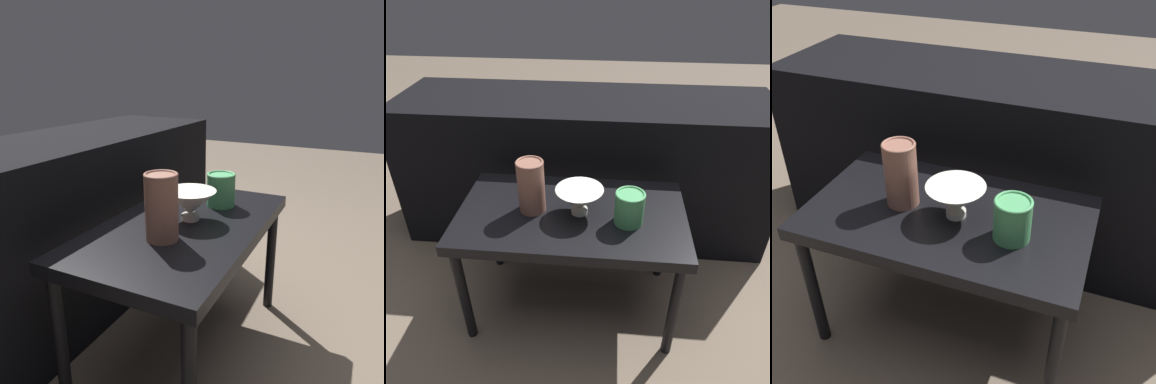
{
  "view_description": "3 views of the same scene",
  "coord_description": "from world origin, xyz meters",
  "views": [
    {
      "loc": [
        -0.98,
        -0.5,
        0.92
      ],
      "look_at": [
        0.03,
        -0.01,
        0.56
      ],
      "focal_mm": 35.0,
      "sensor_mm": 36.0,
      "label": 1
    },
    {
      "loc": [
        0.12,
        -1.06,
        1.26
      ],
      "look_at": [
        0.02,
        0.01,
        0.55
      ],
      "focal_mm": 35.0,
      "sensor_mm": 36.0,
      "label": 2
    },
    {
      "loc": [
        0.4,
        -0.94,
        1.23
      ],
      "look_at": [
        0.06,
        -0.02,
        0.57
      ],
      "focal_mm": 42.0,
      "sensor_mm": 36.0,
      "label": 3
    }
  ],
  "objects": [
    {
      "name": "table",
      "position": [
        0.0,
        0.0,
        0.42
      ],
      "size": [
        0.81,
        0.46,
        0.47
      ],
      "color": "black",
      "rests_on": "ground_plane"
    },
    {
      "name": "ground_plane",
      "position": [
        0.0,
        0.0,
        0.0
      ],
      "size": [
        8.0,
        8.0,
        0.0
      ],
      "primitive_type": "plane",
      "color": "#6B5B4C"
    },
    {
      "name": "bowl",
      "position": [
        0.03,
        -0.01,
        0.53
      ],
      "size": [
        0.17,
        0.17,
        0.1
      ],
      "color": "silver",
      "rests_on": "table"
    },
    {
      "name": "couch_backdrop",
      "position": [
        0.0,
        0.56,
        0.34
      ],
      "size": [
        1.72,
        0.5,
        0.69
      ],
      "color": "black",
      "rests_on": "ground_plane"
    },
    {
      "name": "vase_colorful_right",
      "position": [
        0.2,
        -0.04,
        0.53
      ],
      "size": [
        0.1,
        0.1,
        0.12
      ],
      "color": "#47995B",
      "rests_on": "table"
    },
    {
      "name": "vase_textured_left",
      "position": [
        -0.14,
        -0.0,
        0.57
      ],
      "size": [
        0.1,
        0.1,
        0.19
      ],
      "color": "brown",
      "rests_on": "table"
    }
  ]
}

